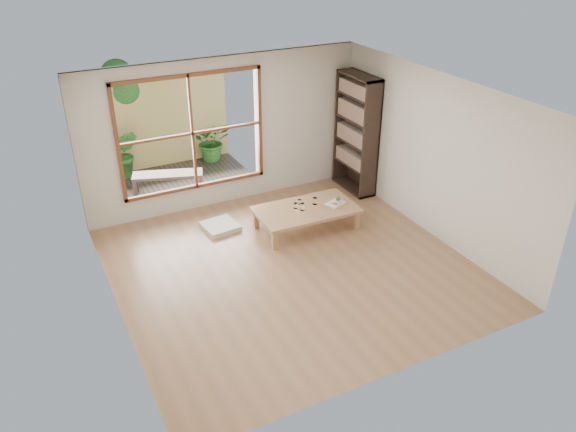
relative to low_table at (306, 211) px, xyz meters
name	(u,v)px	position (x,y,z in m)	size (l,w,h in m)	color
ground	(290,266)	(-0.76, -0.91, -0.32)	(5.00, 5.00, 0.00)	#9F734F
low_table	(306,211)	(0.00, 0.00, 0.00)	(1.68, 0.98, 0.36)	tan
floor_cushion	(220,226)	(-1.29, 0.63, -0.28)	(0.54, 0.54, 0.08)	silver
bookshelf	(356,134)	(1.54, 0.94, 0.77)	(0.35, 0.98, 2.17)	#32241B
glass_tall	(302,207)	(-0.09, -0.02, 0.11)	(0.07, 0.07, 0.13)	silver
glass_mid	(315,201)	(0.20, 0.07, 0.10)	(0.08, 0.08, 0.11)	silver
glass_short	(300,202)	(-0.02, 0.19, 0.08)	(0.06, 0.06, 0.08)	silver
glass_small	(296,206)	(-0.15, 0.09, 0.09)	(0.07, 0.07, 0.09)	silver
food_tray	(336,202)	(0.52, -0.07, 0.07)	(0.37, 0.32, 0.10)	white
deck	(179,183)	(-1.36, 2.65, -0.32)	(2.80, 2.00, 0.05)	#342E26
garden_bench	(168,176)	(-1.67, 2.26, 0.05)	(1.32, 0.76, 0.40)	#32241B
bamboo_fence	(160,124)	(-1.36, 3.65, 0.58)	(2.80, 0.06, 1.80)	tan
shrub_right	(212,141)	(-0.38, 3.41, 0.13)	(0.76, 0.66, 0.84)	#2D6B27
shrub_left	(125,154)	(-2.18, 3.36, 0.19)	(0.53, 0.42, 0.96)	#2D6B27
garden_tree	(118,89)	(-2.04, 3.95, 1.31)	(1.04, 0.85, 2.22)	#4C3D2D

